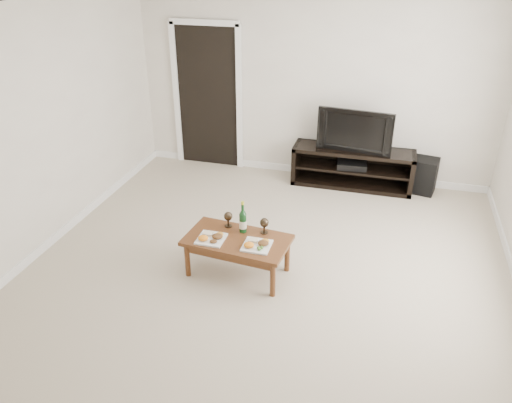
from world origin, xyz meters
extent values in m
plane|color=#BCAC97|center=(0.00, 0.00, 0.00)|extent=(5.50, 5.50, 0.00)
cube|color=silver|center=(0.00, 2.77, 1.30)|extent=(5.00, 0.04, 2.60)
cube|color=white|center=(0.00, 0.00, 2.62)|extent=(5.00, 5.50, 0.04)
cube|color=black|center=(-1.55, 2.73, 1.02)|extent=(0.90, 0.02, 2.05)
cube|color=black|center=(0.65, 2.50, 0.28)|extent=(1.66, 0.45, 0.55)
imported|color=black|center=(0.65, 2.50, 0.84)|extent=(1.02, 0.24, 0.58)
cube|color=black|center=(0.64, 2.48, 0.33)|extent=(0.43, 0.34, 0.08)
cube|color=black|center=(1.61, 2.56, 0.24)|extent=(0.38, 0.38, 0.48)
cube|color=#5A3019|center=(-0.28, 0.07, 0.21)|extent=(1.10, 0.67, 0.42)
cube|color=white|center=(-0.52, -0.02, 0.45)|extent=(0.27, 0.27, 0.07)
cube|color=white|center=(-0.05, -0.02, 0.45)|extent=(0.27, 0.27, 0.07)
cylinder|color=#0F3A16|center=(-0.26, 0.22, 0.59)|extent=(0.07, 0.07, 0.35)
camera|label=1|loc=(1.04, -4.00, 3.10)|focal=35.00mm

